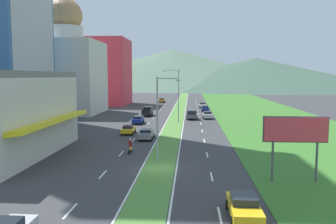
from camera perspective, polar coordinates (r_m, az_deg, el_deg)
ground_plane at (r=35.03m, az=-1.51°, el=-9.34°), size 600.00×600.00×0.00m
grass_median at (r=94.15m, az=1.82°, el=0.35°), size 3.20×240.00×0.06m
grass_verge_right at (r=95.71m, az=14.24°, el=0.26°), size 24.00×240.00×0.06m
lane_dash_left_1 at (r=25.67m, az=-15.77°, el=-15.37°), size 0.16×2.80×0.01m
lane_dash_left_2 at (r=33.70m, az=-10.68°, el=-10.06°), size 0.16×2.80×0.01m
lane_dash_left_3 at (r=42.06m, az=-7.67°, el=-6.78°), size 0.16×2.80×0.01m
lane_dash_left_4 at (r=50.58m, az=-5.69°, el=-4.59°), size 0.16×2.80×0.01m
lane_dash_left_5 at (r=59.21m, az=-4.29°, el=-3.03°), size 0.16×2.80×0.01m
lane_dash_left_6 at (r=67.89m, az=-3.25°, el=-1.87°), size 0.16×2.80×0.01m
lane_dash_left_7 at (r=76.61m, az=-2.45°, el=-0.97°), size 0.16×2.80×0.01m
lane_dash_left_8 at (r=85.35m, az=-1.81°, el=-0.25°), size 0.16×2.80×0.01m
lane_dash_left_9 at (r=94.12m, az=-1.29°, el=0.33°), size 0.16×2.80×0.01m
lane_dash_left_10 at (r=102.90m, az=-0.86°, el=0.82°), size 0.16×2.80×0.01m
lane_dash_left_11 at (r=111.69m, az=-0.49°, el=1.22°), size 0.16×2.80×0.01m
lane_dash_left_12 at (r=120.49m, az=-0.18°, el=1.57°), size 0.16×2.80×0.01m
lane_dash_left_13 at (r=129.30m, az=0.08°, el=1.87°), size 0.16×2.80×0.01m
lane_dash_left_14 at (r=138.11m, az=0.32°, el=2.13°), size 0.16×2.80×0.01m
lane_dash_right_1 at (r=24.40m, az=8.48°, el=-16.35°), size 0.16×2.80×0.01m
lane_dash_right_2 at (r=32.74m, az=7.19°, el=-10.47°), size 0.16×2.80×0.01m
lane_dash_right_3 at (r=41.30m, az=6.45°, el=-7.00°), size 0.16×2.80×0.01m
lane_dash_right_4 at (r=49.95m, az=5.97°, el=-4.73°), size 0.16×2.80×0.01m
lane_dash_right_5 at (r=58.67m, az=5.64°, el=-3.12°), size 0.16×2.80×0.01m
lane_dash_right_6 at (r=67.42m, az=5.39°, el=-1.94°), size 0.16×2.80×0.01m
lane_dash_right_7 at (r=76.19m, az=5.20°, el=-1.02°), size 0.16×2.80×0.01m
lane_dash_right_8 at (r=84.98m, az=5.05°, el=-0.30°), size 0.16×2.80×0.01m
lane_dash_right_9 at (r=93.78m, az=4.93°, el=0.29°), size 0.16×2.80×0.01m
lane_dash_right_10 at (r=102.59m, az=4.83°, el=0.78°), size 0.16×2.80×0.01m
lane_dash_right_11 at (r=111.41m, az=4.74°, el=1.19°), size 0.16×2.80×0.01m
lane_dash_right_12 at (r=120.23m, az=4.67°, el=1.54°), size 0.16×2.80×0.01m
lane_dash_right_13 at (r=129.06m, az=4.61°, el=1.84°), size 0.16×2.80×0.01m
lane_dash_right_14 at (r=137.88m, az=4.55°, el=2.11°), size 0.16×2.80×0.01m
edge_line_median_left at (r=94.23m, az=0.76°, el=0.34°), size 0.16×240.00×0.01m
edge_line_median_right at (r=94.11m, az=2.89°, el=0.33°), size 0.16×240.00×0.01m
domed_building at (r=89.54m, az=-16.44°, el=6.85°), size 16.74×16.74×28.07m
midrise_colored at (r=114.32m, az=-10.83°, el=6.48°), size 16.87×16.87×20.96m
hill_far_left at (r=278.83m, az=-19.24°, el=7.82°), size 148.08×148.08×39.74m
hill_far_center at (r=299.30m, az=0.83°, el=7.26°), size 227.78×227.78×31.97m
hill_far_right at (r=269.95m, az=14.12°, el=6.24°), size 191.35×191.35×22.69m
street_lamp_near at (r=37.19m, az=-1.35°, el=-0.24°), size 2.62×0.34×9.14m
street_lamp_mid at (r=67.50m, az=1.47°, el=3.20°), size 3.18×0.46×10.50m
billboard_roadside at (r=31.87m, az=20.25°, el=-3.20°), size 5.58×0.28×5.78m
car_0 at (r=91.10m, az=6.14°, el=0.58°), size 1.95×4.39×1.44m
car_1 at (r=50.97m, az=-3.58°, el=-3.60°), size 2.03×4.59×1.51m
car_2 at (r=24.03m, az=12.38°, el=-14.88°), size 2.03×4.57×1.46m
car_4 at (r=55.90m, az=-6.52°, el=-2.86°), size 1.90×4.17×1.34m
car_5 at (r=67.53m, az=-4.94°, el=-1.26°), size 1.99×4.36×1.50m
car_6 at (r=101.64m, az=5.67°, el=1.15°), size 2.04×4.06×1.50m
car_7 at (r=75.51m, az=6.50°, el=-0.49°), size 2.03×4.07×1.58m
car_8 at (r=120.26m, az=-1.04°, el=1.94°), size 1.99×4.26×1.56m
pickup_truck_0 at (r=80.76m, az=-3.40°, el=0.08°), size 2.18×5.40×2.00m
pickup_truck_1 at (r=74.38m, az=3.92°, el=-0.42°), size 2.18×5.40×2.00m
motorcycle_rider at (r=42.04m, az=-6.21°, el=-5.74°), size 0.36×2.00×1.80m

